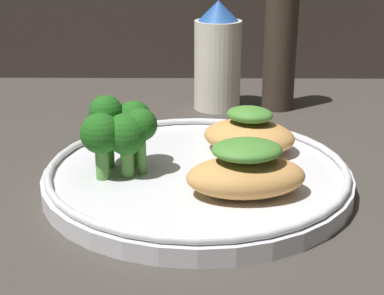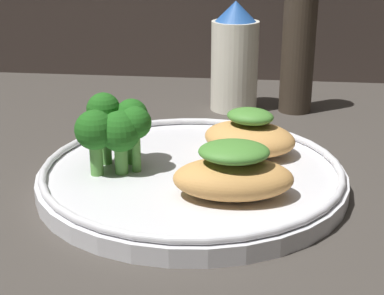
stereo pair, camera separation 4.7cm
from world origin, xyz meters
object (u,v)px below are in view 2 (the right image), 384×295
plate (192,175)px  pepper_grinder (298,47)px  sauce_bottle (235,59)px  broccoli_bunch (115,126)px

plate → pepper_grinder: bearing=67.2°
plate → sauce_bottle: sauce_bottle is taller
plate → broccoli_bunch: size_ratio=4.12×
broccoli_bunch → pepper_grinder: size_ratio=0.38×
broccoli_bunch → sauce_bottle: 24.26cm
pepper_grinder → plate: bearing=-112.8°
plate → broccoli_bunch: 7.43cm
plate → broccoli_bunch: broccoli_bunch is taller
broccoli_bunch → sauce_bottle: sauce_bottle is taller
plate → pepper_grinder: (9.35, 22.22, 6.45)cm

